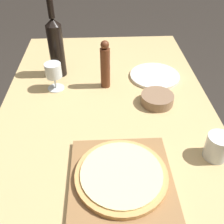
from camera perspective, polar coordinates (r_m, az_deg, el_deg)
ground_plane at (r=1.68m, az=-0.72°, el=-20.91°), size 12.00×12.00×0.00m
dining_table at (r=1.15m, az=-0.99°, el=-4.00°), size 0.92×1.56×0.76m
cutting_board at (r=0.86m, az=2.02°, el=-14.33°), size 0.32×0.33×0.02m
pizza at (r=0.84m, az=2.06°, el=-13.50°), size 0.29×0.29×0.02m
wine_bottle at (r=1.31m, az=-12.08°, el=13.79°), size 0.07×0.07×0.38m
pepper_mill at (r=1.21m, az=-1.41°, el=10.09°), size 0.04×0.04×0.23m
wine_glass at (r=1.22m, az=-12.62°, el=8.53°), size 0.08×0.08×0.13m
small_bowl at (r=1.16m, az=9.79°, el=2.80°), size 0.14×0.14×0.04m
drinking_tumbler at (r=0.96m, az=21.95°, el=-7.04°), size 0.08×0.08×0.09m
dinner_plate at (r=1.34m, az=9.29°, el=7.78°), size 0.25×0.25×0.01m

